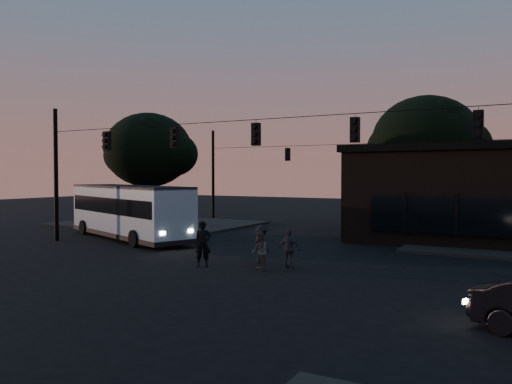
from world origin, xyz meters
The scene contains 12 objects.
ground centered at (0.00, 0.00, 0.00)m, with size 120.00×120.00×0.00m, color black.
sidewalk_far_left centered at (-14.00, 14.00, 0.07)m, with size 14.00×10.00×0.15m, color black.
building centered at (9.00, 15.97, 2.71)m, with size 15.40×10.41×5.40m.
tree_behind centered at (4.00, 22.00, 6.19)m, with size 7.60×7.60×9.43m.
tree_left centered at (-14.00, 13.00, 5.57)m, with size 6.40×6.40×8.30m.
signal_rig_near centered at (0.00, 4.00, 4.45)m, with size 26.24×0.30×7.50m.
signal_rig_far centered at (0.00, 20.00, 4.20)m, with size 26.24×0.30×7.50m.
bus centered at (-9.93, 6.55, 1.76)m, with size 11.27×6.49×3.13m.
pedestrian_a centered at (-1.03, 1.37, 0.94)m, with size 0.68×0.45×1.87m, color black.
pedestrian_b centered at (1.36, 1.80, 0.77)m, with size 0.75×0.59×1.55m, color #4B4444.
pedestrian_c centered at (2.20, 2.77, 0.79)m, with size 0.93×0.39×1.58m, color #2E2F38.
pedestrian_d centered at (0.74, 3.18, 0.82)m, with size 1.06×0.61×1.64m, color black.
Camera 1 is at (10.66, -15.32, 3.77)m, focal length 35.00 mm.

